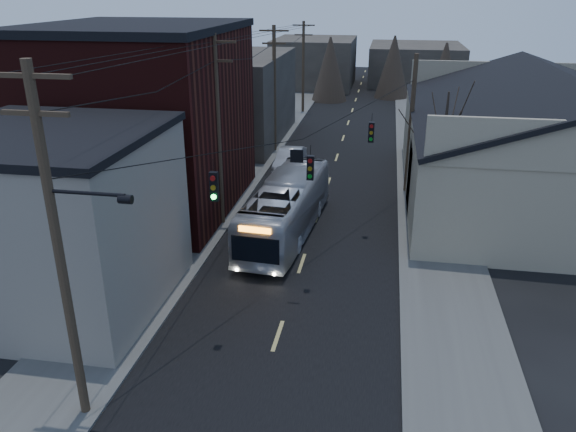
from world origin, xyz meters
The scene contains 13 objects.
road_surface centered at (0.00, 30.00, 0.01)m, with size 9.00×110.00×0.02m, color black.
sidewalk_left centered at (-6.50, 30.00, 0.06)m, with size 4.00×110.00×0.12m, color #474744.
sidewalk_right centered at (6.50, 30.00, 0.06)m, with size 4.00×110.00×0.12m, color #474744.
building_clapboard centered at (-9.00, 9.00, 3.50)m, with size 8.00×8.00×7.00m, color gray.
building_brick centered at (-10.00, 20.00, 5.00)m, with size 10.00×12.00×10.00m, color black.
building_left_far centered at (-9.50, 36.00, 3.50)m, with size 9.00×14.00×7.00m, color #342F2A.
warehouse centered at (13.00, 25.00, 2.70)m, with size 16.16×20.60×7.73m.
building_far_left centered at (-6.00, 65.00, 3.00)m, with size 10.00×12.00×6.00m, color #342F2A.
building_far_right centered at (7.00, 70.00, 2.50)m, with size 12.00×14.00×5.00m, color #342F2A.
bare_tree centered at (6.50, 20.00, 3.60)m, with size 0.40×0.40×7.20m, color black.
utility_lines centered at (-3.11, 24.14, 4.95)m, with size 11.24×45.28×10.50m.
bus centered at (-1.31, 17.22, 1.49)m, with size 2.50×10.68×2.97m, color #A1A4AC.
parked_car centered at (-3.00, 28.29, 0.76)m, with size 1.61×4.62×1.52m, color #9D9EA4.
Camera 1 is at (3.39, -9.32, 12.04)m, focal length 35.00 mm.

